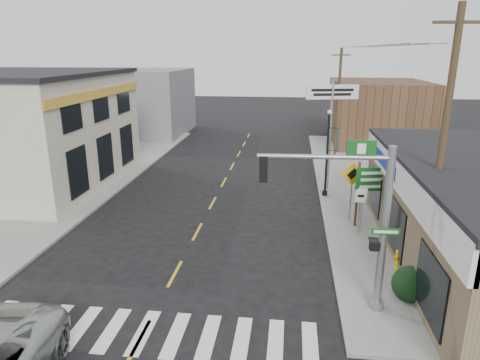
# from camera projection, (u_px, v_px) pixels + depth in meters

# --- Properties ---
(ground) EXTENTS (140.00, 140.00, 0.00)m
(ground) POSITION_uv_depth(u_px,v_px,m) (139.00, 341.00, 12.58)
(ground) COLOR black
(ground) RESTS_ON ground
(sidewalk_right) EXTENTS (6.00, 38.00, 0.13)m
(sidewalk_right) POSITION_uv_depth(u_px,v_px,m) (374.00, 202.00, 23.88)
(sidewalk_right) COLOR gray
(sidewalk_right) RESTS_ON ground
(sidewalk_left) EXTENTS (6.00, 38.00, 0.13)m
(sidewalk_left) POSITION_uv_depth(u_px,v_px,m) (70.00, 190.00, 25.94)
(sidewalk_left) COLOR gray
(sidewalk_left) RESTS_ON ground
(center_line) EXTENTS (0.12, 56.00, 0.01)m
(center_line) POSITION_uv_depth(u_px,v_px,m) (197.00, 231.00, 20.18)
(center_line) COLOR gold
(center_line) RESTS_ON ground
(crosswalk) EXTENTS (11.00, 2.20, 0.01)m
(crosswalk) POSITION_uv_depth(u_px,v_px,m) (144.00, 332.00, 12.96)
(crosswalk) COLOR silver
(crosswalk) RESTS_ON ground
(left_building) EXTENTS (12.00, 12.00, 6.80)m
(left_building) POSITION_uv_depth(u_px,v_px,m) (10.00, 132.00, 26.38)
(left_building) COLOR beige
(left_building) RESTS_ON ground
(bldg_distant_right) EXTENTS (8.00, 10.00, 5.60)m
(bldg_distant_right) POSITION_uv_depth(u_px,v_px,m) (378.00, 112.00, 38.89)
(bldg_distant_right) COLOR brown
(bldg_distant_right) RESTS_ON ground
(bldg_distant_left) EXTENTS (9.00, 10.00, 6.40)m
(bldg_distant_left) POSITION_uv_depth(u_px,v_px,m) (141.00, 102.00, 43.31)
(bldg_distant_left) COLOR slate
(bldg_distant_left) RESTS_ON ground
(traffic_signal_pole) EXTENTS (4.39, 0.37, 5.56)m
(traffic_signal_pole) POSITION_uv_depth(u_px,v_px,m) (364.00, 212.00, 13.11)
(traffic_signal_pole) COLOR gray
(traffic_signal_pole) RESTS_ON sidewalk_right
(guide_sign) EXTENTS (1.80, 0.14, 3.15)m
(guide_sign) POSITION_uv_depth(u_px,v_px,m) (374.00, 186.00, 19.85)
(guide_sign) COLOR #453520
(guide_sign) RESTS_ON sidewalk_right
(fire_hydrant) EXTENTS (0.25, 0.25, 0.79)m
(fire_hydrant) POSITION_uv_depth(u_px,v_px,m) (398.00, 258.00, 16.40)
(fire_hydrant) COLOR #E1C100
(fire_hydrant) RESTS_ON sidewalk_right
(ped_crossing_sign) EXTENTS (1.15, 0.08, 2.97)m
(ped_crossing_sign) POSITION_uv_depth(u_px,v_px,m) (352.00, 181.00, 20.63)
(ped_crossing_sign) COLOR gray
(ped_crossing_sign) RESTS_ON sidewalk_right
(lamp_post) EXTENTS (0.64, 0.51, 4.95)m
(lamp_post) POSITION_uv_depth(u_px,v_px,m) (329.00, 147.00, 24.00)
(lamp_post) COLOR black
(lamp_post) RESTS_ON sidewalk_right
(dance_center_sign) EXTENTS (3.05, 0.19, 6.49)m
(dance_center_sign) POSITION_uv_depth(u_px,v_px,m) (331.00, 108.00, 24.65)
(dance_center_sign) COLOR gray
(dance_center_sign) RESTS_ON sidewalk_right
(bare_tree) EXTENTS (2.31, 2.31, 4.62)m
(bare_tree) POSITION_uv_depth(u_px,v_px,m) (448.00, 177.00, 15.60)
(bare_tree) COLOR black
(bare_tree) RESTS_ON sidewalk_right
(shrub_front) EXTENTS (1.26, 1.26, 0.94)m
(shrub_front) POSITION_uv_depth(u_px,v_px,m) (411.00, 284.00, 14.47)
(shrub_front) COLOR #1A3A1C
(shrub_front) RESTS_ON sidewalk_right
(shrub_back) EXTENTS (1.19, 1.19, 0.89)m
(shrub_back) POSITION_uv_depth(u_px,v_px,m) (448.00, 256.00, 16.57)
(shrub_back) COLOR #143217
(shrub_back) RESTS_ON sidewalk_right
(utility_pole_near) EXTENTS (1.66, 0.25, 9.55)m
(utility_pole_near) POSITION_uv_depth(u_px,v_px,m) (442.00, 146.00, 14.78)
(utility_pole_near) COLOR #3F2D1C
(utility_pole_near) RESTS_ON sidewalk_right
(utility_pole_far) EXTENTS (1.44, 0.22, 8.29)m
(utility_pole_far) POSITION_uv_depth(u_px,v_px,m) (338.00, 103.00, 32.61)
(utility_pole_far) COLOR #3E2C1B
(utility_pole_far) RESTS_ON sidewalk_right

